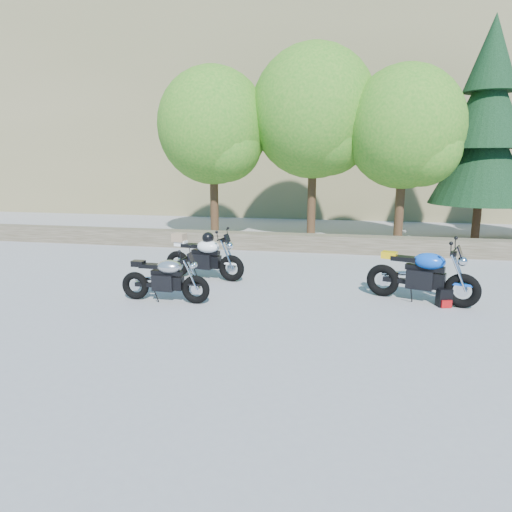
# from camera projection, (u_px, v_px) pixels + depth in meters

# --- Properties ---
(ground) EXTENTS (90.00, 90.00, 0.00)m
(ground) POSITION_uv_depth(u_px,v_px,m) (235.00, 306.00, 8.53)
(ground) COLOR gray
(ground) RESTS_ON ground
(stone_wall) EXTENTS (22.00, 0.55, 0.50)m
(stone_wall) POSITION_uv_depth(u_px,v_px,m) (279.00, 242.00, 13.75)
(stone_wall) COLOR #484230
(stone_wall) RESTS_ON ground
(hillside) EXTENTS (80.00, 30.00, 15.00)m
(hillside) POSITION_uv_depth(u_px,v_px,m) (366.00, 93.00, 33.28)
(hillside) COLOR olive
(hillside) RESTS_ON ground
(tree_decid_left) EXTENTS (3.67, 3.67, 5.62)m
(tree_decid_left) POSITION_uv_depth(u_px,v_px,m) (216.00, 130.00, 15.08)
(tree_decid_left) COLOR #382314
(tree_decid_left) RESTS_ON ground
(tree_decid_mid) EXTENTS (4.08, 4.08, 6.24)m
(tree_decid_mid) POSITION_uv_depth(u_px,v_px,m) (317.00, 117.00, 14.75)
(tree_decid_mid) COLOR #382314
(tree_decid_mid) RESTS_ON ground
(tree_decid_right) EXTENTS (3.54, 3.54, 5.41)m
(tree_decid_right) POSITION_uv_depth(u_px,v_px,m) (408.00, 132.00, 13.75)
(tree_decid_right) COLOR #382314
(tree_decid_right) RESTS_ON ground
(conifer_near) EXTENTS (3.17, 3.17, 7.06)m
(conifer_near) POSITION_uv_depth(u_px,v_px,m) (486.00, 127.00, 14.45)
(conifer_near) COLOR #382314
(conifer_near) RESTS_ON ground
(silver_bike) EXTENTS (1.79, 0.57, 0.90)m
(silver_bike) POSITION_uv_depth(u_px,v_px,m) (165.00, 279.00, 8.69)
(silver_bike) COLOR black
(silver_bike) RESTS_ON ground
(white_bike) EXTENTS (1.96, 0.63, 1.09)m
(white_bike) POSITION_uv_depth(u_px,v_px,m) (204.00, 256.00, 10.36)
(white_bike) COLOR black
(white_bike) RESTS_ON ground
(blue_bike) EXTENTS (2.05, 0.91, 1.06)m
(blue_bike) POSITION_uv_depth(u_px,v_px,m) (422.00, 276.00, 8.65)
(blue_bike) COLOR black
(blue_bike) RESTS_ON ground
(backpack) EXTENTS (0.29, 0.27, 0.34)m
(backpack) POSITION_uv_depth(u_px,v_px,m) (444.00, 298.00, 8.44)
(backpack) COLOR black
(backpack) RESTS_ON ground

